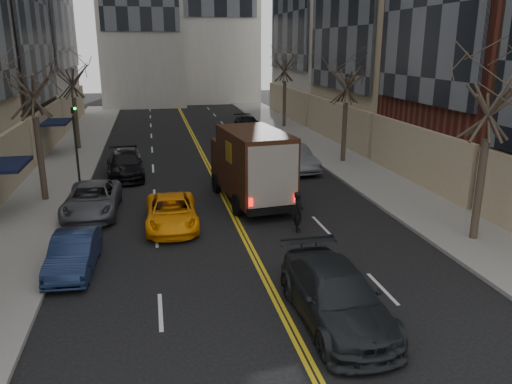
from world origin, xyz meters
The scene contains 19 objects.
sidewalk_left centered at (-9.00, 27.00, 0.07)m, with size 4.00×66.00×0.15m, color slate.
sidewalk_right centered at (9.00, 27.00, 0.07)m, with size 4.00×66.00×0.15m, color slate.
tree_lf_mid centered at (-8.80, 20.00, 6.60)m, with size 3.20×3.20×8.91m.
tree_lf_far centered at (-8.80, 33.00, 6.02)m, with size 3.20×3.20×8.12m.
tree_rt_near centered at (8.80, 11.00, 6.45)m, with size 3.20×3.20×8.71m.
tree_rt_mid centered at (8.80, 25.00, 6.17)m, with size 3.20×3.20×8.32m.
tree_rt_far centered at (8.80, 40.00, 6.74)m, with size 3.20×3.20×9.11m.
traffic_signal centered at (-7.39, 22.00, 2.82)m, with size 0.29×0.26×4.70m.
ups_truck centered at (1.20, 17.91, 1.84)m, with size 3.28×6.88×3.64m.
observer_sedan centered at (1.33, 6.50, 0.78)m, with size 2.25×5.40×1.56m.
taxi centered at (-2.82, 15.17, 0.64)m, with size 2.14×4.64×1.29m, color #FC9A0A.
pedestrian centered at (2.32, 13.54, 0.86)m, with size 0.62×0.41×1.71m, color black.
parked_lf_b centered at (-6.30, 11.45, 0.65)m, with size 1.37×3.94×1.30m, color #131F3D.
parked_lf_c centered at (-6.30, 17.58, 0.70)m, with size 2.33×5.05×1.40m, color #52535A.
parked_lf_d centered at (-5.10, 24.20, 0.72)m, with size 2.03×4.99×1.45m, color black.
parked_lf_e centered at (-5.10, 25.53, 0.73)m, with size 1.74×4.31×1.47m, color #979A9E.
parked_rt_a centered at (5.10, 23.75, 0.78)m, with size 1.65×4.72×1.55m, color #4E5256.
parked_rt_b centered at (5.10, 30.37, 0.70)m, with size 2.32×5.04×1.40m, color #A5A6AC.
parked_rt_c centered at (5.10, 38.87, 0.66)m, with size 1.85×4.55×1.32m, color black.
Camera 1 is at (-3.44, -5.28, 7.50)m, focal length 35.00 mm.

